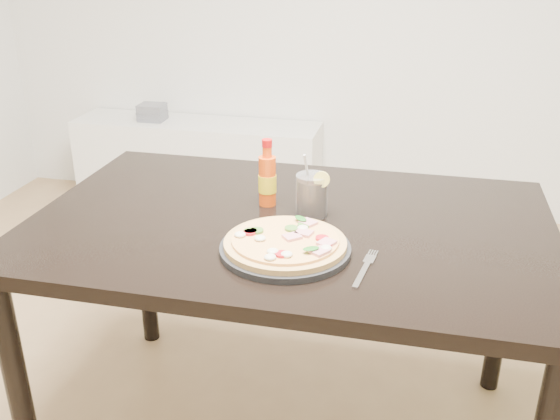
% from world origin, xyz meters
% --- Properties ---
extents(dining_table, '(1.40, 0.90, 0.75)m').
position_xyz_m(dining_table, '(0.12, 0.36, 0.67)').
color(dining_table, black).
rests_on(dining_table, ground).
extents(plate, '(0.32, 0.32, 0.02)m').
position_xyz_m(plate, '(0.14, 0.17, 0.76)').
color(plate, black).
rests_on(plate, dining_table).
extents(pizza, '(0.30, 0.30, 0.03)m').
position_xyz_m(pizza, '(0.15, 0.17, 0.78)').
color(pizza, tan).
rests_on(pizza, plate).
extents(hot_sauce_bottle, '(0.06, 0.06, 0.19)m').
position_xyz_m(hot_sauce_bottle, '(0.03, 0.45, 0.83)').
color(hot_sauce_bottle, '#E94B0D').
rests_on(hot_sauce_bottle, dining_table).
extents(cola_cup, '(0.10, 0.09, 0.18)m').
position_xyz_m(cola_cup, '(0.17, 0.40, 0.81)').
color(cola_cup, black).
rests_on(cola_cup, dining_table).
extents(fork, '(0.04, 0.19, 0.00)m').
position_xyz_m(fork, '(0.34, 0.13, 0.75)').
color(fork, silver).
rests_on(fork, dining_table).
extents(media_console, '(1.40, 0.34, 0.50)m').
position_xyz_m(media_console, '(-0.80, 2.07, 0.25)').
color(media_console, white).
rests_on(media_console, ground).
extents(cd_stack, '(0.14, 0.12, 0.09)m').
position_xyz_m(cd_stack, '(-1.05, 2.05, 0.55)').
color(cd_stack, slate).
rests_on(cd_stack, media_console).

